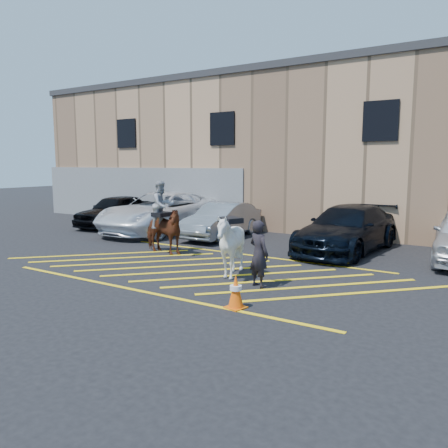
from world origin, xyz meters
The scene contains 11 objects.
ground centered at (0.00, 0.00, 0.00)m, with size 90.00×90.00×0.00m, color black.
car_black_suv centered at (-8.68, 4.72, 0.76)m, with size 1.81×4.49×1.53m, color black.
car_white_pickup centered at (-5.66, 4.53, 0.88)m, with size 2.93×6.36×1.77m, color white.
car_silver_sedan centered at (-2.59, 4.70, 0.71)m, with size 1.50×4.31×1.42m, color gray.
car_blue_suv centered at (2.59, 4.58, 0.79)m, with size 2.20×5.41×1.57m, color black.
handler centered at (2.04, -0.96, 0.83)m, with size 0.60×0.40×1.66m, color black.
warehouse centered at (-0.01, 11.99, 3.65)m, with size 32.42×10.20×7.30m.
hatching_zone centered at (0.00, -0.30, 0.01)m, with size 12.60×5.12×0.01m.
mounted_bay centered at (-2.59, 0.90, 0.99)m, with size 1.94×1.05×2.46m.
saddled_white centered at (0.96, -0.53, 0.87)m, with size 1.94×2.02×1.73m.
traffic_cone centered at (2.38, -2.66, 0.37)m, with size 0.45×0.45×0.73m.
Camera 1 is at (6.85, -10.30, 3.02)m, focal length 35.00 mm.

